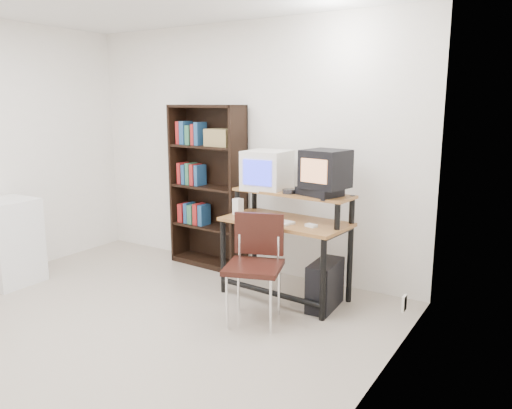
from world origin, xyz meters
The scene contains 17 objects.
floor centered at (0.00, 0.00, -0.01)m, with size 4.00×4.00×0.01m, color #BCAD9B.
back_wall centered at (0.00, 2.00, 1.30)m, with size 4.00×0.01×2.60m, color white.
right_wall centered at (2.00, 0.00, 1.30)m, with size 0.01×4.00×2.60m, color white.
computer_desk centered at (0.80, 1.46, 0.68)m, with size 1.19×0.66×0.98m.
crt_monitor centered at (0.52, 1.60, 1.15)m, with size 0.41×0.42×0.37m.
vcr centered at (1.10, 1.52, 1.01)m, with size 0.36×0.26×0.08m, color black.
crt_tv centered at (1.14, 1.54, 1.22)m, with size 0.41×0.40×0.33m.
cd_spindle centered at (0.83, 1.46, 0.99)m, with size 0.12×0.12×0.05m, color #26262B.
keyboard centered at (0.70, 1.31, 0.74)m, with size 0.47×0.21×0.04m, color silver.
mousepad centered at (1.12, 1.33, 0.72)m, with size 0.22×0.18×0.01m, color black.
mouse centered at (1.11, 1.34, 0.74)m, with size 0.10×0.06×0.03m, color white.
desk_speaker centered at (0.31, 1.41, 0.80)m, with size 0.08×0.07×0.17m, color silver.
pc_tower centered at (1.23, 1.41, 0.21)m, with size 0.20×0.45×0.42m, color black.
school_chair centered at (0.82, 0.90, 0.54)m, with size 0.56×0.56×0.88m.
bookshelf centered at (-0.38, 1.86, 0.91)m, with size 0.90×0.35×1.76m.
mini_fridge centered at (-1.72, 0.31, 0.43)m, with size 0.51×0.52×0.85m.
wall_outlet centered at (1.99, 1.15, 0.30)m, with size 0.02×0.08×0.12m, color beige.
Camera 1 is at (2.91, -2.44, 1.78)m, focal length 35.00 mm.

